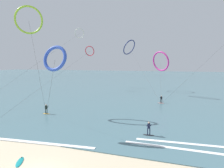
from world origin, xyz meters
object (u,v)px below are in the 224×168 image
kite_cobalt (55,58)px  kite_ivory (79,33)px  surfer_amber (46,110)px  kite_magenta (161,61)px  kite_navy (129,47)px  surfer_coral (161,100)px  surfer_charcoal (149,129)px  kite_lime (29,20)px  kite_crimson (90,51)px  surfboard_spare (20,162)px

kite_cobalt → kite_ivory: 53.38m
surfer_amber → kite_magenta: size_ratio=0.13×
surfer_amber → kite_navy: (6.76, 35.65, 13.35)m
surfer_coral → surfer_amber: bearing=-136.1°
surfer_charcoal → kite_lime: size_ratio=0.09×
kite_crimson → kite_lime: size_ratio=2.14×
kite_crimson → kite_magenta: kite_crimson is taller
kite_crimson → kite_magenta: size_ratio=3.05×
kite_cobalt → kite_lime: 15.68m
surfer_charcoal → kite_cobalt: bearing=169.6°
surfer_coral → surfboard_spare: (-10.69, -29.94, -0.78)m
kite_cobalt → kite_navy: kite_navy is taller
kite_ivory → surfboard_spare: size_ratio=25.59×
surfer_coral → surfboard_spare: bearing=-105.2°
kite_cobalt → surfboard_spare: size_ratio=5.85×
surfboard_spare → kite_navy: bearing=91.4°
kite_magenta → kite_cobalt: bearing=108.7°
kite_ivory → kite_lime: kite_ivory is taller
kite_magenta → kite_ivory: size_ratio=0.28×
surfer_coral → kite_magenta: bearing=99.6°
surfer_coral → kite_navy: (-11.89, 20.31, 13.35)m
surfer_charcoal → kite_crimson: bearing=102.3°
kite_lime → surfer_coral: bearing=-174.9°
kite_ivory → kite_navy: kite_ivory is taller
surfer_coral → kite_magenta: kite_magenta is taller
surfer_coral → kite_ivory: bearing=146.7°
kite_lime → kite_cobalt: bearing=116.5°
kite_crimson → kite_cobalt: (12.81, -38.89, -3.43)m
kite_cobalt → kite_magenta: bearing=75.2°
kite_magenta → surfer_charcoal: bearing=127.9°
surfer_amber → kite_navy: bearing=-111.5°
surfer_amber → surfer_charcoal: (18.31, -4.67, 0.00)m
surfer_amber → kite_lime: bearing=-31.7°
surfer_charcoal → kite_cobalt: 14.62m
surfer_coral → surfer_amber: (-18.64, -15.34, 0.00)m
surfer_coral → kite_lime: bearing=-144.7°
surfboard_spare → surfer_coral: bearing=70.3°
kite_magenta → kite_lime: size_ratio=0.70×
surfer_amber → kite_ivory: bearing=-81.4°
surfer_amber → surfboard_spare: (7.95, -14.60, -0.78)m
kite_magenta → kite_cobalt: (-10.87, -33.41, 0.09)m
kite_crimson → kite_ivory: size_ratio=0.84×
kite_lime → surfboard_spare: (12.21, -16.23, -16.65)m
surfer_amber → kite_crimson: 34.74m
surfer_coral → kite_navy: bearing=124.8°
kite_cobalt → kite_lime: kite_lime is taller
surfer_coral → kite_ivory: kite_ivory is taller
kite_cobalt → kite_lime: (-11.03, 8.53, 7.18)m
surfer_charcoal → kite_ivory: 59.40m
surfer_amber → kite_cobalt: bearing=123.7°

